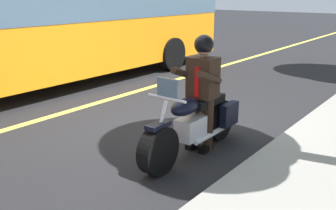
# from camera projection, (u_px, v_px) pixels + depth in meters

# --- Properties ---
(ground_plane) EXTENTS (80.00, 80.00, 0.00)m
(ground_plane) POSITION_uv_depth(u_px,v_px,m) (165.00, 124.00, 6.82)
(ground_plane) COLOR black
(lane_center_stripe) EXTENTS (60.00, 0.16, 0.01)m
(lane_center_stripe) POSITION_uv_depth(u_px,v_px,m) (93.00, 104.00, 8.00)
(lane_center_stripe) COLOR #E5DB4C
(lane_center_stripe) RESTS_ON ground_plane
(motorcycle_main) EXTENTS (2.21, 0.60, 1.26)m
(motorcycle_main) POSITION_uv_depth(u_px,v_px,m) (194.00, 124.00, 5.48)
(motorcycle_main) COLOR black
(motorcycle_main) RESTS_ON ground_plane
(rider_main) EXTENTS (0.62, 0.55, 1.74)m
(rider_main) POSITION_uv_depth(u_px,v_px,m) (202.00, 83.00, 5.45)
(rider_main) COLOR black
(rider_main) RESTS_ON ground_plane
(bus_near) EXTENTS (11.05, 2.70, 3.30)m
(bus_near) POSITION_uv_depth(u_px,v_px,m) (54.00, 10.00, 9.22)
(bus_near) COLOR orange
(bus_near) RESTS_ON ground_plane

